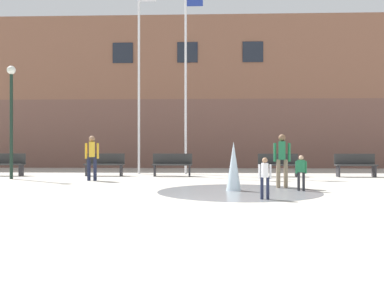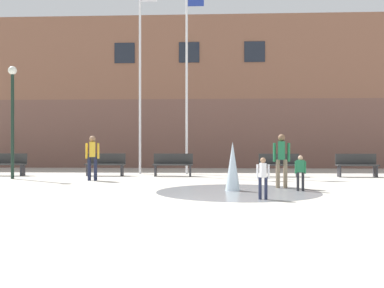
% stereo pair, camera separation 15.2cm
% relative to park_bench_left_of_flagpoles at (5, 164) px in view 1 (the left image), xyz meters
% --- Properties ---
extents(ground_plane, '(100.00, 100.00, 0.00)m').
position_rel_park_bench_left_of_flagpoles_xyz_m(ground_plane, '(7.17, -9.21, -0.48)').
color(ground_plane, '#B2ADA3').
extents(library_building, '(36.00, 6.05, 8.27)m').
position_rel_park_bench_left_of_flagpoles_xyz_m(library_building, '(7.17, 9.08, 3.66)').
color(library_building, brown).
rests_on(library_building, ground).
extents(splash_fountain, '(4.45, 4.45, 1.37)m').
position_rel_park_bench_left_of_flagpoles_xyz_m(splash_fountain, '(9.08, -5.60, -0.06)').
color(splash_fountain, gray).
rests_on(splash_fountain, ground).
extents(park_bench_left_of_flagpoles, '(1.60, 0.44, 0.91)m').
position_rel_park_bench_left_of_flagpoles_xyz_m(park_bench_left_of_flagpoles, '(0.00, 0.00, 0.00)').
color(park_bench_left_of_flagpoles, '#28282D').
rests_on(park_bench_left_of_flagpoles, ground).
extents(park_bench_under_left_flagpole, '(1.60, 0.44, 0.91)m').
position_rel_park_bench_left_of_flagpoles_xyz_m(park_bench_under_left_flagpole, '(4.08, 0.12, 0.00)').
color(park_bench_under_left_flagpole, '#28282D').
rests_on(park_bench_under_left_flagpole, ground).
extents(park_bench_center, '(1.60, 0.44, 0.91)m').
position_rel_park_bench_left_of_flagpoles_xyz_m(park_bench_center, '(6.85, 0.04, 0.00)').
color(park_bench_center, '#28282D').
rests_on(park_bench_center, ground).
extents(park_bench_under_right_flagpole, '(1.60, 0.44, 0.91)m').
position_rel_park_bench_left_of_flagpoles_xyz_m(park_bench_under_right_flagpole, '(11.11, 0.02, 0.00)').
color(park_bench_under_right_flagpole, '#28282D').
rests_on(park_bench_under_right_flagpole, ground).
extents(park_bench_far_right, '(1.60, 0.44, 0.91)m').
position_rel_park_bench_left_of_flagpoles_xyz_m(park_bench_far_right, '(14.13, -0.03, 0.00)').
color(park_bench_far_right, '#28282D').
rests_on(park_bench_far_right, ground).
extents(child_with_pink_shirt, '(0.31, 0.22, 0.99)m').
position_rel_park_bench_left_of_flagpoles_xyz_m(child_with_pink_shirt, '(9.66, -7.43, 0.10)').
color(child_with_pink_shirt, '#1E233D').
rests_on(child_with_pink_shirt, ground).
extents(adult_near_bench, '(0.50, 0.37, 1.59)m').
position_rel_park_bench_left_of_flagpoles_xyz_m(adult_near_bench, '(10.50, -4.65, 0.45)').
color(adult_near_bench, '#89755B').
rests_on(adult_near_bench, ground).
extents(child_in_fountain, '(0.31, 0.20, 0.99)m').
position_rel_park_bench_left_of_flagpoles_xyz_m(child_in_fountain, '(10.90, -5.48, 0.10)').
color(child_in_fountain, '#28282D').
rests_on(child_in_fountain, ground).
extents(adult_watching, '(0.50, 0.38, 1.59)m').
position_rel_park_bench_left_of_flagpoles_xyz_m(adult_watching, '(4.19, -2.28, 0.45)').
color(adult_watching, '#1E233D').
rests_on(adult_watching, ground).
extents(flagpole_left, '(0.80, 0.10, 8.36)m').
position_rel_park_bench_left_of_flagpoles_xyz_m(flagpole_left, '(5.30, 1.45, 3.95)').
color(flagpole_left, silver).
rests_on(flagpole_left, ground).
extents(flagpole_right, '(0.80, 0.10, 8.14)m').
position_rel_park_bench_left_of_flagpoles_xyz_m(flagpole_right, '(7.35, 1.45, 3.84)').
color(flagpole_right, silver).
rests_on(flagpole_right, ground).
extents(lamp_post_left_lane, '(0.32, 0.32, 4.20)m').
position_rel_park_bench_left_of_flagpoles_xyz_m(lamp_post_left_lane, '(1.00, -1.64, 2.24)').
color(lamp_post_left_lane, '#192D23').
rests_on(lamp_post_left_lane, ground).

